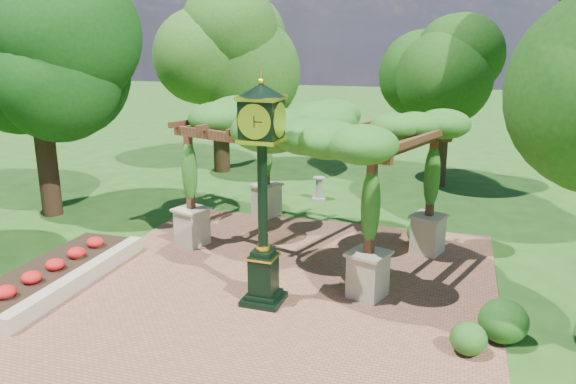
# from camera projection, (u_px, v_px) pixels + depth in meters

# --- Properties ---
(ground) EXTENTS (120.00, 120.00, 0.00)m
(ground) POSITION_uv_depth(u_px,v_px,m) (254.00, 323.00, 11.78)
(ground) COLOR #1E4714
(ground) RESTS_ON ground
(brick_plaza) EXTENTS (10.00, 12.00, 0.04)m
(brick_plaza) POSITION_uv_depth(u_px,v_px,m) (269.00, 302.00, 12.69)
(brick_plaza) COLOR brown
(brick_plaza) RESTS_ON ground
(border_wall) EXTENTS (0.35, 5.00, 0.40)m
(border_wall) POSITION_uv_depth(u_px,v_px,m) (81.00, 279.00, 13.47)
(border_wall) COLOR #C6B793
(border_wall) RESTS_ON ground
(flower_bed) EXTENTS (1.50, 5.00, 0.36)m
(flower_bed) POSITION_uv_depth(u_px,v_px,m) (50.00, 275.00, 13.73)
(flower_bed) COLOR red
(flower_bed) RESTS_ON ground
(pedestal_clock) EXTENTS (1.01, 1.01, 4.96)m
(pedestal_clock) POSITION_uv_depth(u_px,v_px,m) (262.00, 176.00, 11.87)
(pedestal_clock) COLOR black
(pedestal_clock) RESTS_ON brick_plaza
(pergola) EXTENTS (7.59, 6.07, 4.15)m
(pergola) POSITION_uv_depth(u_px,v_px,m) (309.00, 130.00, 14.98)
(pergola) COLOR #B7AE88
(pergola) RESTS_ON brick_plaza
(sundial) EXTENTS (0.55, 0.55, 0.85)m
(sundial) POSITION_uv_depth(u_px,v_px,m) (319.00, 190.00, 20.68)
(sundial) COLOR gray
(sundial) RESTS_ON ground
(shrub_front) EXTENTS (0.74, 0.74, 0.62)m
(shrub_front) POSITION_uv_depth(u_px,v_px,m) (469.00, 339.00, 10.49)
(shrub_front) COLOR #225217
(shrub_front) RESTS_ON brick_plaza
(shrub_mid) EXTENTS (0.96, 0.96, 0.86)m
(shrub_mid) POSITION_uv_depth(u_px,v_px,m) (503.00, 321.00, 10.89)
(shrub_mid) COLOR #1D4D15
(shrub_mid) RESTS_ON brick_plaza
(shrub_back) EXTENTS (0.93, 0.93, 0.74)m
(shrub_back) POSITION_uv_depth(u_px,v_px,m) (421.00, 232.00, 16.06)
(shrub_back) COLOR #205518
(shrub_back) RESTS_ON brick_plaza
(tree_west_near) EXTENTS (4.06, 4.06, 7.77)m
(tree_west_near) POSITION_uv_depth(u_px,v_px,m) (35.00, 53.00, 17.64)
(tree_west_near) COLOR #372116
(tree_west_near) RESTS_ON ground
(tree_west_far) EXTENTS (4.73, 4.73, 7.90)m
(tree_west_far) POSITION_uv_depth(u_px,v_px,m) (218.00, 47.00, 23.83)
(tree_west_far) COLOR #2F2212
(tree_west_far) RESTS_ON ground
(tree_north) EXTENTS (3.55, 3.55, 6.62)m
(tree_north) POSITION_uv_depth(u_px,v_px,m) (445.00, 72.00, 21.57)
(tree_north) COLOR #312313
(tree_north) RESTS_ON ground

